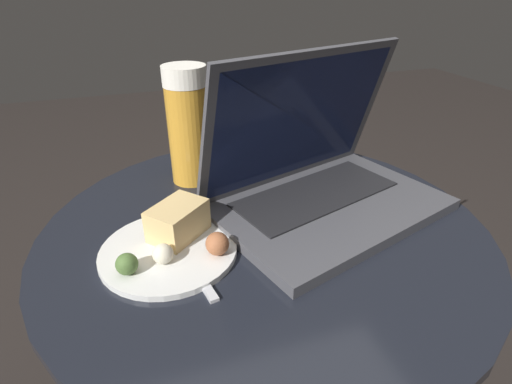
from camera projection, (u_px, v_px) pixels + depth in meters
table at (264, 290)px, 0.71m from camera, size 0.70×0.70×0.54m
laptop at (320, 178)px, 0.67m from camera, size 0.43×0.35×0.26m
beer_glass at (188, 126)px, 0.72m from camera, size 0.08×0.08×0.22m
snack_plate at (173, 240)px, 0.57m from camera, size 0.19×0.19×0.06m
fork at (186, 256)px, 0.56m from camera, size 0.05×0.18×0.00m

